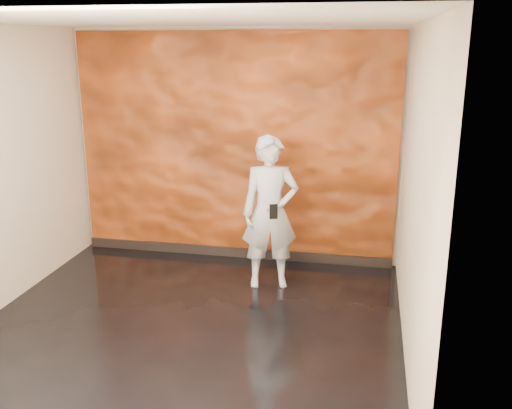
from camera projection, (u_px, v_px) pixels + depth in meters
name	position (u px, v px, depth m)	size (l,w,h in m)	color
room	(183.00, 186.00, 5.05)	(4.02, 4.02, 2.81)	black
feature_wall	(234.00, 149.00, 6.90)	(3.90, 0.06, 2.75)	#C15118
baseboard	(235.00, 252.00, 7.22)	(3.90, 0.04, 0.12)	black
man	(270.00, 213.00, 6.19)	(0.61, 0.40, 1.68)	#9BA2AB
phone	(274.00, 211.00, 5.91)	(0.09, 0.02, 0.16)	black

